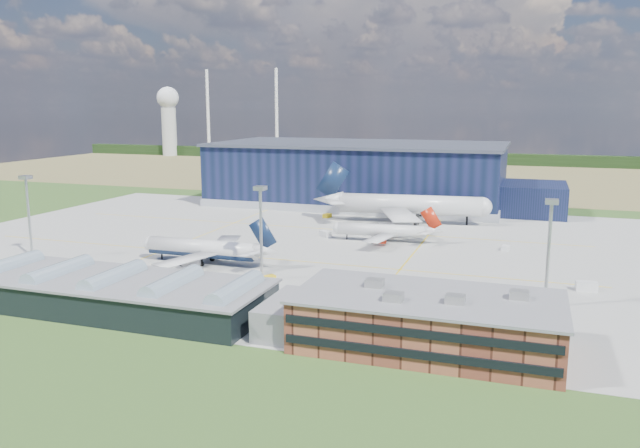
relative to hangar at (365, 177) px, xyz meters
The scene contains 24 objects.
ground 95.56m from the hangar, 91.70° to the right, with size 600.00×600.00×0.00m, color #2E5620.
apron 85.64m from the hangar, 91.90° to the right, with size 220.00×160.00×0.08m.
farmland 125.76m from the hangar, 91.29° to the left, with size 600.00×220.00×0.01m, color olive.
treeline 205.36m from the hangar, 90.78° to the left, with size 600.00×8.00×8.00m, color black.
horizon_dressing 279.32m from the hangar, 134.20° to the left, with size 440.20×18.00×70.00m.
hangar is the anchor object (origin of this frame).
ops_building 163.51m from the hangar, 71.37° to the right, with size 46.00×23.00×10.90m.
glass_concourse 155.28m from the hangar, 93.42° to the right, with size 78.00×23.00×8.60m.
light_mast_west 139.77m from the hangar, 116.71° to the right, with size 2.60×2.60×23.00m.
light_mast_center 125.07m from the hangar, 86.70° to the right, with size 2.60×2.60×23.00m.
light_mast_east 144.23m from the hangar, 59.95° to the right, with size 2.60×2.60×23.00m.
airliner_navy 116.29m from the hangar, 97.12° to the right, with size 40.56×39.68×13.23m, color silver, non-canonical shape.
airliner_red 77.57m from the hangar, 71.38° to the right, with size 34.62×33.87×11.29m, color silver, non-canonical shape.
airliner_widebody 48.21m from the hangar, 55.67° to the right, with size 64.37×62.97×20.99m, color silver, non-canonical shape.
gse_tug_b 125.48m from the hangar, 85.80° to the right, with size 1.87×2.80×1.21m, color yellow.
gse_van_a 139.38m from the hangar, 93.23° to the right, with size 2.46×5.63×2.46m, color silver.
gse_cart_a 96.53m from the hangar, 49.68° to the right, with size 2.20×3.30×1.43m, color silver.
gse_van_b 73.63m from the hangar, 85.15° to the right, with size 2.03×4.43×2.03m, color silver.
gse_tug_c 40.22m from the hangar, 96.59° to the right, with size 2.16×3.45×1.51m, color yellow.
gse_cart_b 66.78m from the hangar, 71.68° to the right, with size 2.04×3.06×1.32m, color silver.
gse_van_c 136.78m from the hangar, 53.38° to the right, with size 2.24×4.68×2.24m, color silver.
airstair 109.53m from the hangar, 97.54° to the right, with size 1.79×4.48×2.86m, color silver.
car_a 144.93m from the hangar, 81.20° to the right, with size 1.29×3.21×1.09m, color #99999E.
car_b 138.30m from the hangar, 91.07° to the right, with size 1.27×3.64×1.20m, color #99999E.
Camera 1 is at (70.82, -164.14, 41.80)m, focal length 35.00 mm.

